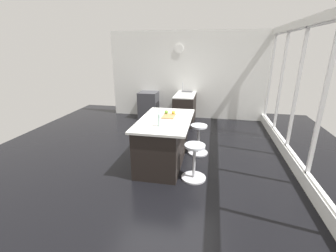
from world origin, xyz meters
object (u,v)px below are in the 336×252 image
Objects in this scene: kitchen_island at (163,141)px; water_bottle at (159,120)px; apple_yellow at (173,112)px; apple_green at (166,112)px; oven_range at (149,105)px; stool_by_window at (198,140)px; stool_middle at (194,163)px; cutting_board at (169,116)px.

water_bottle is (0.44, 0.03, 0.58)m from kitchen_island.
apple_yellow reaches higher than apple_green.
oven_range is 1.32× the size of stool_by_window.
stool_by_window is at bearing 180.00° from stool_middle.
stool_by_window is 1.38m from water_bottle.
water_bottle reaches higher than apple_green.
water_bottle reaches higher than stool_middle.
stool_middle is 8.44× the size of apple_yellow.
apple_green reaches higher than stool_by_window.
stool_middle is (0.54, 0.67, -0.16)m from kitchen_island.
oven_range is at bearing -159.12° from kitchen_island.
kitchen_island is at bearing 0.08° from apple_green.
apple_yellow reaches higher than kitchen_island.
stool_by_window is 0.88m from apple_yellow.
apple_green reaches higher than oven_range.
oven_range is 2.77× the size of water_bottle.
apple_yellow is 0.15m from apple_green.
water_bottle is at bearing 3.73° from kitchen_island.
apple_yellow is at bearing -148.69° from stool_middle.
oven_range is at bearing -156.94° from apple_green.
apple_green is 0.76m from water_bottle.
apple_green is at bearing 23.06° from oven_range.
stool_by_window is 2.11× the size of water_bottle.
oven_range is 3.72m from water_bottle.
stool_by_window is 1.07m from stool_middle.
oven_range is 4.01m from stool_middle.
water_bottle is (0.98, -0.64, 0.73)m from stool_by_window.
kitchen_island is 0.62m from apple_yellow.
water_bottle is (0.63, -0.05, 0.11)m from cutting_board.
apple_green is at bearing -179.92° from kitchen_island.
apple_yellow reaches higher than stool_middle.
oven_range is 1.32× the size of stool_middle.
apple_yellow is 0.78m from water_bottle.
kitchen_island is at bearing -22.36° from cutting_board.
kitchen_island is (3.03, 1.16, 0.03)m from oven_range.
water_bottle is at bearing -98.22° from stool_middle.
oven_range is 11.33× the size of apple_green.
kitchen_island is 0.73m from water_bottle.
kitchen_island is 2.60× the size of stool_middle.
apple_green is (-0.85, -0.67, 0.67)m from stool_middle.
stool_by_window is at bearing 146.79° from water_bottle.
oven_range is 3.06m from apple_yellow.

